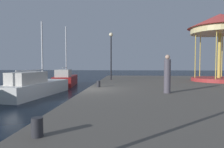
# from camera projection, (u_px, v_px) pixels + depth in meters

# --- Properties ---
(ground_plane) EXTENTS (120.00, 120.00, 0.00)m
(ground_plane) POSITION_uv_depth(u_px,v_px,m) (86.00, 102.00, 12.22)
(ground_plane) COLOR black
(quay_dock) EXTENTS (14.40, 27.94, 0.80)m
(quay_dock) POSITION_uv_depth(u_px,v_px,m) (210.00, 97.00, 11.67)
(quay_dock) COLOR #5B564F
(quay_dock) RESTS_ON ground
(sailboat_red) EXTENTS (2.48, 5.24, 6.29)m
(sailboat_red) POSITION_uv_depth(u_px,v_px,m) (65.00, 79.00, 21.34)
(sailboat_red) COLOR maroon
(sailboat_red) RESTS_ON ground
(sailboat_white) EXTENTS (2.80, 6.91, 5.50)m
(sailboat_white) POSITION_uv_depth(u_px,v_px,m) (35.00, 87.00, 14.52)
(sailboat_white) COLOR white
(sailboat_white) RESTS_ON ground
(carousel) EXTENTS (5.32, 5.32, 5.78)m
(carousel) POSITION_uv_depth(u_px,v_px,m) (220.00, 30.00, 17.34)
(carousel) COLOR #B23333
(carousel) RESTS_ON quay_dock
(lamp_post_mid_promenade) EXTENTS (0.36, 0.36, 4.40)m
(lamp_post_mid_promenade) POSITION_uv_depth(u_px,v_px,m) (111.00, 48.00, 18.91)
(lamp_post_mid_promenade) COLOR black
(lamp_post_mid_promenade) RESTS_ON quay_dock
(bollard_center) EXTENTS (0.24, 0.24, 0.40)m
(bollard_center) POSITION_uv_depth(u_px,v_px,m) (37.00, 127.00, 4.19)
(bollard_center) COLOR #2D2D33
(bollard_center) RESTS_ON quay_dock
(bollard_south) EXTENTS (0.24, 0.24, 0.40)m
(bollard_south) POSITION_uv_depth(u_px,v_px,m) (98.00, 84.00, 13.19)
(bollard_south) COLOR #2D2D33
(bollard_south) RESTS_ON quay_dock
(person_far_corner) EXTENTS (0.34, 0.34, 1.98)m
(person_far_corner) POSITION_uv_depth(u_px,v_px,m) (167.00, 75.00, 10.43)
(person_far_corner) COLOR #514C56
(person_far_corner) RESTS_ON quay_dock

